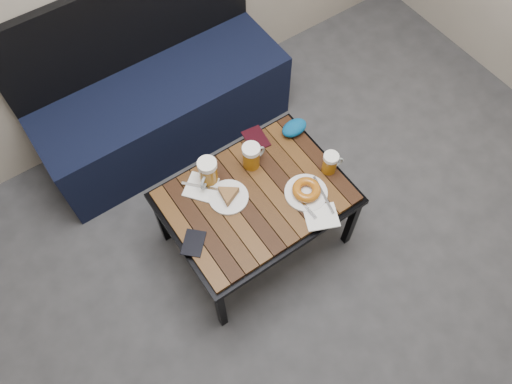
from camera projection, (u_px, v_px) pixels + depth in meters
ground at (357, 384)px, 2.32m from camera, size 4.00×4.00×0.00m
room_shell at (348, 27)px, 1.01m from camera, size 4.00×4.00×4.00m
bench at (162, 104)px, 2.81m from camera, size 1.40×0.50×0.95m
cafe_table at (256, 200)px, 2.32m from camera, size 0.84×0.62×0.47m
beer_mug_left at (208, 172)px, 2.26m from camera, size 0.13×0.12×0.14m
beer_mug_centre at (252, 156)px, 2.31m from camera, size 0.13×0.09×0.14m
beer_mug_right at (330, 163)px, 2.30m from camera, size 0.11×0.09×0.12m
plate_pie at (228, 196)px, 2.26m from camera, size 0.18×0.18×0.05m
plate_bagel at (306, 191)px, 2.27m from camera, size 0.20×0.26×0.05m
napkin_left at (201, 187)px, 2.30m from camera, size 0.19×0.19×0.01m
napkin_right at (321, 217)px, 2.22m from camera, size 0.18×0.17×0.01m
passport_navy at (194, 243)px, 2.16m from camera, size 0.15×0.15×0.01m
passport_burgundy at (256, 139)px, 2.44m from camera, size 0.12×0.15×0.01m
knit_pouch at (294, 128)px, 2.44m from camera, size 0.14×0.10×0.06m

